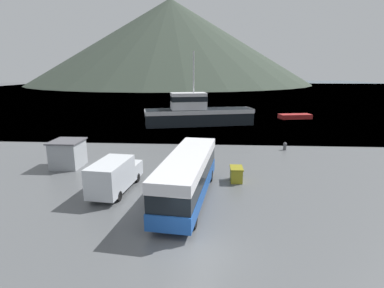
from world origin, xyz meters
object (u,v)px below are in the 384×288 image
at_px(delivery_van, 115,175).
at_px(fishing_boat, 197,113).
at_px(storage_bin, 236,174).
at_px(dock_kiosk, 68,153).
at_px(tour_bus, 188,175).
at_px(small_boat, 295,116).

xyz_separation_m(delivery_van, fishing_boat, (4.69, 28.13, 0.68)).
height_order(delivery_van, fishing_boat, fishing_boat).
distance_m(storage_bin, dock_kiosk, 15.47).
bearing_deg(storage_bin, tour_bus, -134.55).
height_order(fishing_boat, small_boat, fishing_boat).
distance_m(delivery_van, fishing_boat, 28.52).
distance_m(fishing_boat, dock_kiosk, 25.08).
bearing_deg(small_boat, storage_bin, -33.22).
bearing_deg(delivery_van, tour_bus, -4.32).
bearing_deg(fishing_boat, tour_bus, -12.49).
xyz_separation_m(fishing_boat, storage_bin, (4.35, -25.46, -1.38)).
bearing_deg(small_boat, dock_kiosk, -54.58).
distance_m(delivery_van, storage_bin, 9.45).
xyz_separation_m(tour_bus, dock_kiosk, (-11.57, 6.53, -0.53)).
xyz_separation_m(storage_bin, small_boat, (13.42, 33.05, -0.18)).
xyz_separation_m(tour_bus, storage_bin, (3.62, 3.68, -1.19)).
xyz_separation_m(tour_bus, delivery_van, (-5.43, 1.01, -0.49)).
bearing_deg(storage_bin, fishing_boat, 99.70).
bearing_deg(delivery_van, fishing_boat, 86.74).
relative_size(storage_bin, small_boat, 0.25).
height_order(dock_kiosk, small_boat, dock_kiosk).
relative_size(tour_bus, small_boat, 1.82).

